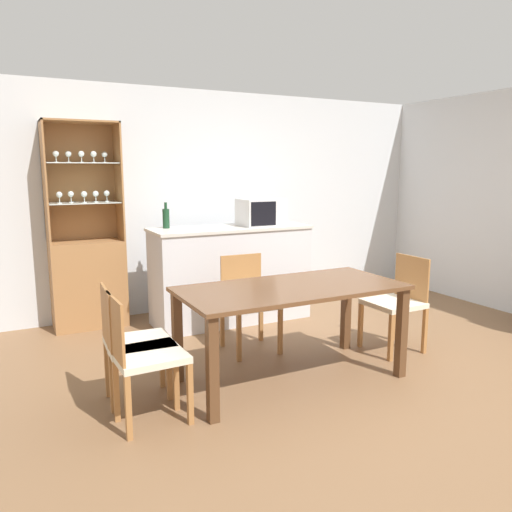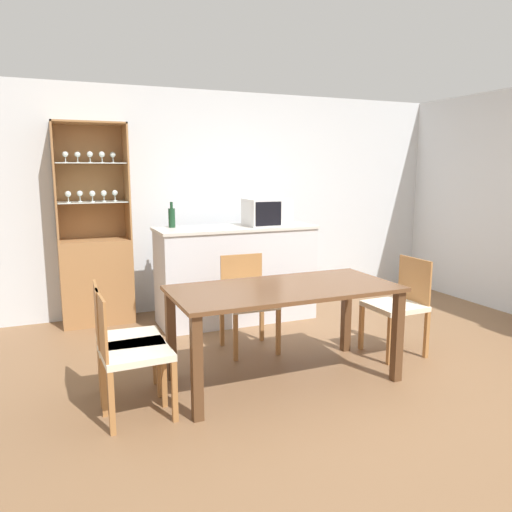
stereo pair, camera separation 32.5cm
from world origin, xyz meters
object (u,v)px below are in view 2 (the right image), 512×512
Objects in this scene: dining_chair_side_right_far at (398,304)px; microwave at (267,212)px; dining_table at (284,300)px; dining_chair_side_left_near at (129,352)px; wine_bottle at (172,217)px; dining_chair_head_far at (248,301)px; display_cabinet at (96,266)px; dining_chair_side_left_far at (123,340)px.

microwave is at bearing 22.15° from dining_chair_side_right_far.
dining_chair_side_left_near reaches higher than dining_table.
microwave reaches higher than wine_bottle.
dining_chair_head_far and dining_chair_side_left_near have the same top height.
display_cabinet is 2.46× the size of dining_chair_side_right_far.
wine_bottle is at bearing 158.08° from dining_chair_side_left_far.
dining_chair_side_right_far is (1.21, 0.13, -0.20)m from dining_table.
dining_table is at bearing 94.05° from dining_chair_side_left_near.
microwave reaches higher than dining_chair_side_right_far.
dining_table is 1.23m from dining_chair_side_left_near.
dining_chair_side_right_far is 1.86× the size of microwave.
display_cabinet is 2.29m from dining_chair_side_left_near.
microwave is 1.72× the size of wine_bottle.
dining_table is at bearing 92.00° from dining_chair_head_far.
microwave is at bearing 132.26° from dining_chair_side_left_near.
dining_chair_side_right_far is 3.20× the size of wine_bottle.
dining_table is 3.76× the size of microwave.
dining_table is 1.79m from microwave.
dining_table is 1.23m from dining_chair_side_right_far.
dining_chair_side_left_near is at bearing 95.09° from dining_chair_side_right_far.
dining_chair_side_left_far is 1.00× the size of dining_chair_side_left_near.
dining_chair_side_left_near is at bearing 2.69° from dining_chair_side_left_far.
dining_chair_side_left_far is 2.00m from wine_bottle.
dining_chair_head_far is at bearing 120.15° from dining_chair_side_left_far.
microwave is at bearing 70.31° from dining_table.
dining_table is 6.46× the size of wine_bottle.
dining_chair_side_left_near is at bearing 38.30° from dining_chair_head_far.
dining_chair_side_left_far is (-1.21, -0.63, 0.00)m from dining_chair_head_far.
dining_table is 1.23m from dining_chair_side_left_far.
display_cabinet is 2.46× the size of dining_chair_head_far.
dining_chair_head_far reaches higher than dining_table.
display_cabinet is 2.03m from dining_chair_side_left_far.
dining_chair_side_right_far is 1.00× the size of dining_chair_side_left_near.
dining_chair_side_left_near is at bearing -173.97° from dining_table.
wine_bottle reaches higher than dining_chair_side_left_far.
microwave is at bearing 132.40° from dining_chair_side_left_far.
dining_table is at bearing 95.07° from dining_chair_side_right_far.
dining_chair_side_left_near is (-1.21, -0.13, -0.20)m from dining_table.
wine_bottle is at bearing 103.10° from dining_table.
dining_chair_side_right_far is at bearing 154.56° from dining_chair_head_far.
dining_chair_side_left_far is at bearing 178.01° from dining_chair_side_left_near.
dining_chair_side_left_near is 1.86× the size of microwave.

